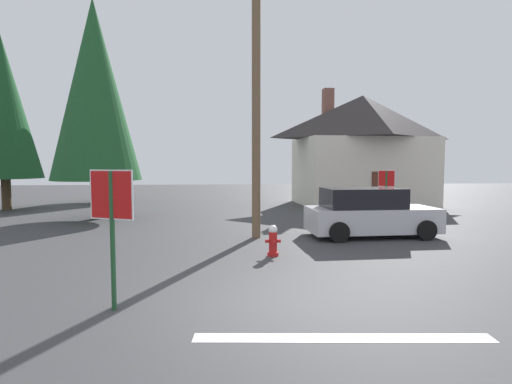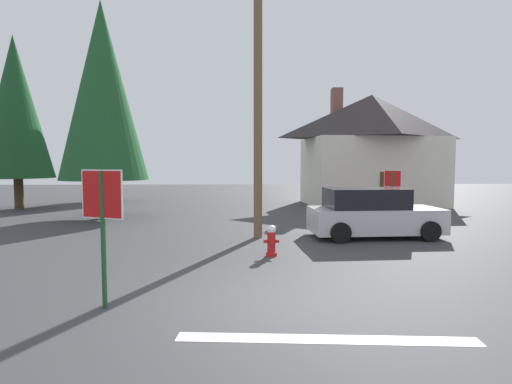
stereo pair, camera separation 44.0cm
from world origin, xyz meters
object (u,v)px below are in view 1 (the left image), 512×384
(stop_sign_near, at_px, (112,210))
(parked_car, at_px, (369,213))
(pine_tree_mid_left, at_px, (2,106))
(pine_tree_short_left, at_px, (95,90))
(pine_tree_tall_left, at_px, (97,118))
(stop_sign_far, at_px, (386,186))
(utility_pole, at_px, (256,102))
(house, at_px, (362,148))
(fire_hydrant, at_px, (273,241))

(stop_sign_near, relative_size, parked_car, 0.54)
(parked_car, xyz_separation_m, pine_tree_mid_left, (-16.27, 9.03, 4.63))
(parked_car, xyz_separation_m, pine_tree_short_left, (-10.37, 5.08, 4.82))
(pine_tree_tall_left, distance_m, pine_tree_short_left, 8.29)
(pine_tree_mid_left, height_order, pine_tree_short_left, pine_tree_short_left)
(pine_tree_mid_left, bearing_deg, stop_sign_far, -18.74)
(stop_sign_far, bearing_deg, utility_pole, -152.73)
(parked_car, bearing_deg, stop_sign_far, 58.73)
(pine_tree_short_left, bearing_deg, house, 21.35)
(fire_hydrant, bearing_deg, pine_tree_tall_left, 120.47)
(stop_sign_near, xyz_separation_m, pine_tree_mid_left, (-9.65, 15.35, 3.73))
(fire_hydrant, xyz_separation_m, utility_pole, (-0.24, 2.68, 4.00))
(stop_sign_near, bearing_deg, fire_hydrant, 50.09)
(stop_sign_far, bearing_deg, fire_hydrant, -133.77)
(pine_tree_tall_left, bearing_deg, pine_tree_mid_left, -131.61)
(house, distance_m, pine_tree_tall_left, 16.36)
(stop_sign_near, relative_size, utility_pole, 0.28)
(stop_sign_far, relative_size, house, 0.26)
(fire_hydrant, relative_size, utility_pole, 0.10)
(stop_sign_near, height_order, parked_car, stop_sign_near)
(stop_sign_far, height_order, pine_tree_tall_left, pine_tree_tall_left)
(house, distance_m, pine_tree_short_left, 14.85)
(utility_pole, bearing_deg, pine_tree_short_left, 142.74)
(stop_sign_near, height_order, stop_sign_far, stop_sign_near)
(pine_tree_tall_left, bearing_deg, stop_sign_far, -34.89)
(stop_sign_far, distance_m, pine_tree_short_left, 12.98)
(utility_pole, bearing_deg, pine_tree_mid_left, 144.33)
(utility_pole, distance_m, pine_tree_short_left, 8.38)
(house, bearing_deg, fire_hydrant, -117.65)
(house, xyz_separation_m, pine_tree_mid_left, (-19.58, -1.39, 2.07))
(fire_hydrant, bearing_deg, utility_pole, 95.13)
(pine_tree_tall_left, bearing_deg, fire_hydrant, -59.53)
(stop_sign_near, xyz_separation_m, parked_car, (6.62, 6.32, -0.90))
(stop_sign_near, bearing_deg, parked_car, 43.64)
(pine_tree_tall_left, bearing_deg, parked_car, -45.65)
(utility_pole, distance_m, pine_tree_mid_left, 15.43)
(pine_tree_short_left, bearing_deg, fire_hydrant, -48.37)
(fire_hydrant, bearing_deg, stop_sign_far, 46.23)
(stop_sign_near, xyz_separation_m, utility_pole, (2.85, 6.37, 2.73))
(fire_hydrant, bearing_deg, pine_tree_mid_left, 137.57)
(fire_hydrant, distance_m, pine_tree_mid_left, 17.98)
(pine_tree_mid_left, xyz_separation_m, pine_tree_short_left, (5.90, -3.96, 0.18))
(fire_hydrant, bearing_deg, stop_sign_near, -129.91)
(fire_hydrant, height_order, pine_tree_tall_left, pine_tree_tall_left)
(parked_car, relative_size, pine_tree_short_left, 0.45)
(stop_sign_far, bearing_deg, pine_tree_tall_left, 145.11)
(fire_hydrant, distance_m, pine_tree_tall_left, 18.78)
(stop_sign_far, height_order, parked_car, stop_sign_far)
(utility_pole, xyz_separation_m, pine_tree_tall_left, (-8.96, 12.97, 0.84))
(house, bearing_deg, parked_car, -107.59)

